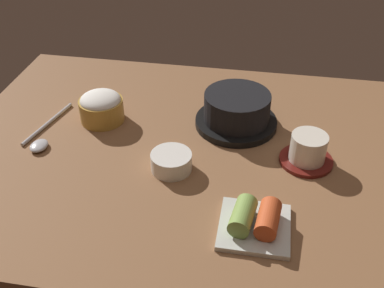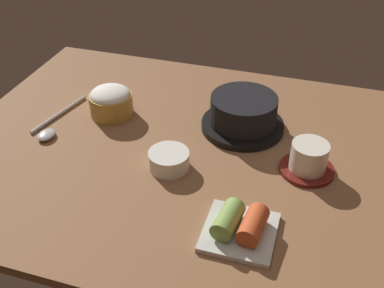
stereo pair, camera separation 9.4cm
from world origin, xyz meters
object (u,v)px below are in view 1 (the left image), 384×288
banchan_cup_center (171,161)px  spoon (42,137)px  kimchi_plate (255,221)px  rice_bowl (101,107)px  stone_pot (237,110)px  tea_cup_with_saucer (308,150)px

banchan_cup_center → spoon: 30.07cm
banchan_cup_center → kimchi_plate: size_ratio=0.68×
banchan_cup_center → rice_bowl: bearing=142.7°
stone_pot → rice_bowl: stone_pot is taller
tea_cup_with_saucer → rice_bowl: bearing=170.5°
tea_cup_with_saucer → kimchi_plate: bearing=-113.9°
stone_pot → banchan_cup_center: size_ratio=2.25×
tea_cup_with_saucer → spoon: bearing=-177.7°
stone_pot → tea_cup_with_saucer: 18.83cm
banchan_cup_center → tea_cup_with_saucer: bearing=15.0°
stone_pot → kimchi_plate: bearing=-78.7°
stone_pot → spoon: size_ratio=0.93×
kimchi_plate → spoon: 50.42cm
rice_bowl → tea_cup_with_saucer: size_ratio=0.92×
rice_bowl → banchan_cup_center: bearing=-37.3°
banchan_cup_center → kimchi_plate: bearing=-37.8°
stone_pot → rice_bowl: size_ratio=1.84×
rice_bowl → tea_cup_with_saucer: rice_bowl is taller
kimchi_plate → rice_bowl: bearing=142.5°
stone_pot → banchan_cup_center: stone_pot is taller
stone_pot → tea_cup_with_saucer: (15.35, -10.88, -0.85)cm
spoon → stone_pot: bearing=17.8°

